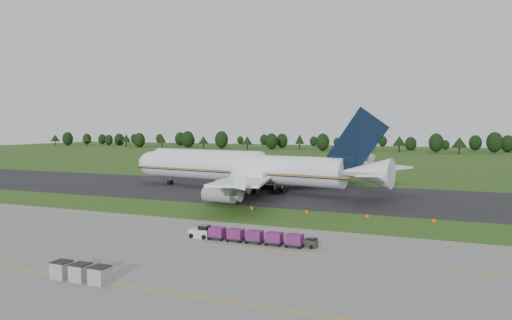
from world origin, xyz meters
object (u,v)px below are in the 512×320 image
at_px(utility_cart, 310,244).
at_px(edge_markers, 336,214).
at_px(aircraft, 242,167).
at_px(baggage_train, 243,235).
at_px(uld_row, 80,272).

bearing_deg(utility_cart, edge_markers, 95.56).
bearing_deg(aircraft, edge_markers, -40.02).
relative_size(baggage_train, uld_row, 2.47).
height_order(utility_cart, edge_markers, utility_cart).
bearing_deg(baggage_train, edge_markers, 74.28).
bearing_deg(baggage_train, uld_row, -110.68).
distance_m(utility_cart, uld_row, 27.81).
bearing_deg(aircraft, utility_cart, -56.94).
height_order(baggage_train, uld_row, uld_row).
bearing_deg(baggage_train, utility_cart, 3.70).
relative_size(baggage_train, edge_markers, 0.50).
relative_size(baggage_train, utility_cart, 7.66).
xyz_separation_m(aircraft, utility_cart, (30.80, -47.33, -4.96)).
bearing_deg(aircraft, baggage_train, -65.55).
relative_size(utility_cart, edge_markers, 0.07).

